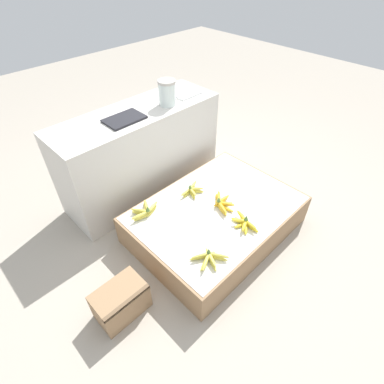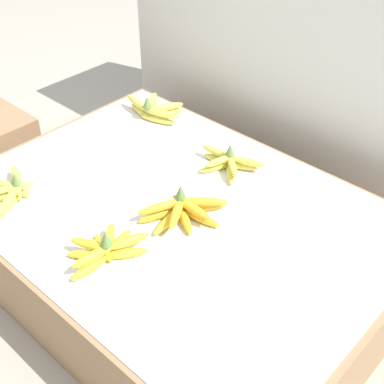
% 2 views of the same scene
% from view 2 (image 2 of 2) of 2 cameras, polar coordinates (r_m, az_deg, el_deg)
% --- Properties ---
extents(ground_plane, '(10.00, 10.00, 0.00)m').
position_cam_2_polar(ground_plane, '(1.76, -1.59, -8.56)').
color(ground_plane, '#A89E8E').
extents(display_platform, '(1.30, 0.94, 0.27)m').
position_cam_2_polar(display_platform, '(1.67, -1.67, -5.37)').
color(display_platform, '#997551').
rests_on(display_platform, ground_plane).
extents(back_vendor_table, '(1.47, 0.49, 0.81)m').
position_cam_2_polar(back_vendor_table, '(2.14, 13.36, 12.69)').
color(back_vendor_table, beige).
rests_on(back_vendor_table, ground_plane).
extents(banana_bunch_front_left, '(0.21, 0.20, 0.09)m').
position_cam_2_polar(banana_bunch_front_left, '(1.70, -18.90, 0.21)').
color(banana_bunch_front_left, '#DBCC4C').
rests_on(banana_bunch_front_left, display_platform).
extents(banana_bunch_front_midleft, '(0.17, 0.24, 0.10)m').
position_cam_2_polar(banana_bunch_front_midleft, '(1.43, -9.21, -6.02)').
color(banana_bunch_front_midleft, yellow).
rests_on(banana_bunch_front_midleft, display_platform).
extents(banana_bunch_middle_midleft, '(0.20, 0.24, 0.10)m').
position_cam_2_polar(banana_bunch_middle_midleft, '(1.53, -1.00, -1.97)').
color(banana_bunch_middle_midleft, gold).
rests_on(banana_bunch_middle_midleft, display_platform).
extents(banana_bunch_back_left, '(0.27, 0.16, 0.10)m').
position_cam_2_polar(banana_bunch_back_left, '(2.02, -4.12, 8.79)').
color(banana_bunch_back_left, '#DBCC4C').
rests_on(banana_bunch_back_left, display_platform).
extents(banana_bunch_back_midleft, '(0.23, 0.16, 0.09)m').
position_cam_2_polar(banana_bunch_back_midleft, '(1.73, 3.86, 3.15)').
color(banana_bunch_back_midleft, '#DBCC4C').
rests_on(banana_bunch_back_midleft, display_platform).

